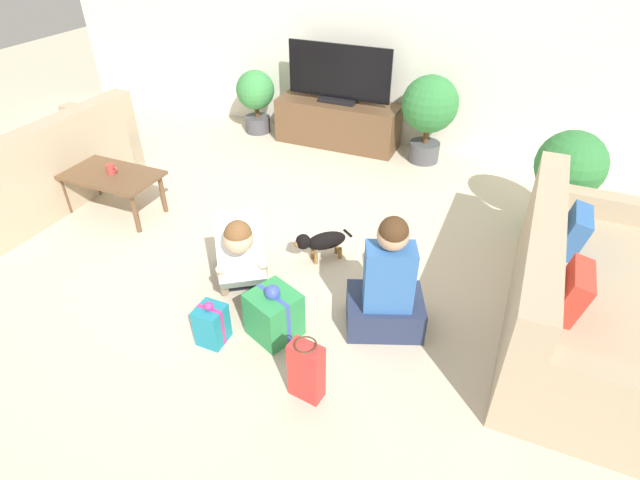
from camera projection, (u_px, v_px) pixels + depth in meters
name	position (u px, v px, depth m)	size (l,w,h in m)	color
ground_plane	(264.00, 250.00, 4.27)	(16.00, 16.00, 0.00)	beige
wall_back	(371.00, 27.00, 5.51)	(8.40, 0.06, 2.60)	white
sofa_left	(36.00, 174.00, 4.78)	(0.91, 2.04, 0.86)	tan
sofa_right	(577.00, 297.00, 3.32)	(0.91, 2.04, 0.86)	tan
coffee_table	(109.00, 178.00, 4.58)	(0.95, 0.50, 0.42)	brown
tv_console	(338.00, 123.00, 5.95)	(1.45, 0.48, 0.52)	brown
tv	(339.00, 77.00, 5.64)	(1.23, 0.20, 0.65)	black
potted_plant_back_right	(429.00, 109.00, 5.37)	(0.61, 0.61, 0.96)	#4C4C51
potted_plant_corner_right	(569.00, 169.00, 4.24)	(0.58, 0.58, 0.92)	#336B84
potted_plant_back_left	(256.00, 96.00, 6.15)	(0.47, 0.47, 0.77)	#4C4C51
person_kneeling	(240.00, 253.00, 3.65)	(0.69, 0.81, 0.79)	#23232D
person_sitting	(387.00, 289.00, 3.33)	(0.63, 0.59, 0.93)	#283351
dog	(321.00, 241.00, 4.07)	(0.39, 0.37, 0.28)	black
gift_box_a	(274.00, 314.00, 3.37)	(0.40, 0.39, 0.42)	#2D934C
gift_box_b	(212.00, 324.00, 3.33)	(0.18, 0.19, 0.34)	teal
gift_bag_a	(306.00, 371.00, 2.93)	(0.21, 0.15, 0.43)	red
mug	(111.00, 169.00, 4.52)	(0.12, 0.08, 0.09)	#B23D38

